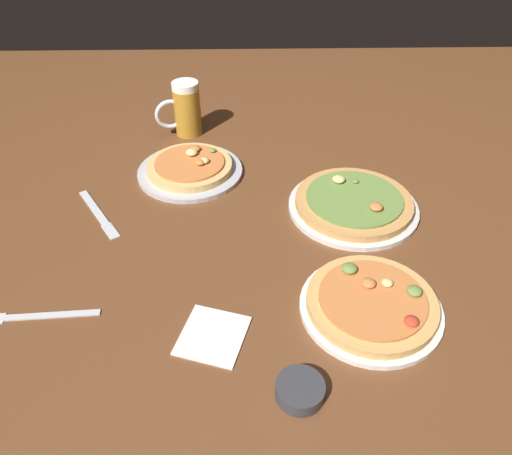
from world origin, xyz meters
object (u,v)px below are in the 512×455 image
ramekin_sauce (300,390)px  fork_left (37,316)px  knife_right (98,213)px  beer_mug_dark (186,109)px  pizza_plate_far (190,168)px  pizza_plate_side (353,204)px  pizza_plate_near (371,304)px  napkin_folded (213,335)px

ramekin_sauce → fork_left: 0.50m
fork_left → knife_right: same height
beer_mug_dark → pizza_plate_far: bearing=-83.3°
pizza_plate_far → ramekin_sauce: (0.23, -0.66, -0.00)m
ramekin_sauce → fork_left: bearing=160.0°
pizza_plate_far → knife_right: bearing=-139.6°
pizza_plate_side → knife_right: 0.60m
pizza_plate_near → knife_right: pizza_plate_near is taller
pizza_plate_near → pizza_plate_far: (-0.38, 0.48, -0.00)m
pizza_plate_far → napkin_folded: 0.54m
fork_left → pizza_plate_near: bearing=0.2°
pizza_plate_side → beer_mug_dark: (-0.43, 0.39, 0.06)m
napkin_folded → pizza_plate_far: bearing=98.8°
pizza_plate_near → pizza_plate_far: same height
pizza_plate_side → napkin_folded: size_ratio=2.62×
beer_mug_dark → napkin_folded: bearing=-81.8°
pizza_plate_far → fork_left: pizza_plate_far is taller
pizza_plate_near → fork_left: pizza_plate_near is taller
ramekin_sauce → napkin_folded: bearing=140.2°
pizza_plate_near → knife_right: (-0.58, 0.31, -0.01)m
pizza_plate_far → beer_mug_dark: (-0.03, 0.22, 0.06)m
pizza_plate_side → fork_left: bearing=-153.8°
napkin_folded → fork_left: (-0.33, 0.05, -0.00)m
fork_left → pizza_plate_far: bearing=63.1°
pizza_plate_far → fork_left: bearing=-116.9°
beer_mug_dark → fork_left: (-0.22, -0.71, -0.07)m
ramekin_sauce → knife_right: (-0.43, 0.48, -0.01)m
pizza_plate_side → beer_mug_dark: size_ratio=1.96×
pizza_plate_far → fork_left: 0.54m
ramekin_sauce → knife_right: 0.65m
beer_mug_dark → knife_right: beer_mug_dark is taller
napkin_folded → pizza_plate_side: bearing=49.4°
beer_mug_dark → ramekin_sauce: size_ratio=1.97×
fork_left → knife_right: size_ratio=1.14×
beer_mug_dark → knife_right: size_ratio=0.82×
ramekin_sauce → knife_right: ramekin_sauce is taller
pizza_plate_near → knife_right: 0.66m
pizza_plate_near → pizza_plate_side: same height
pizza_plate_near → napkin_folded: bearing=-169.5°
beer_mug_dark → ramekin_sauce: beer_mug_dark is taller
napkin_folded → knife_right: bearing=128.2°
napkin_folded → fork_left: bearing=170.9°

